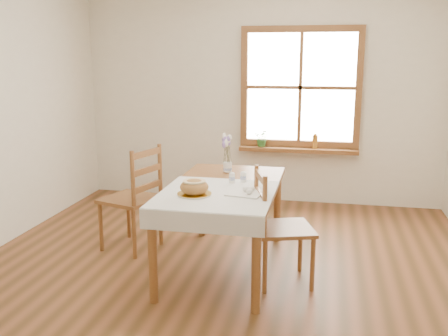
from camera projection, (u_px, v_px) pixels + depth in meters
The scene contains 18 objects.
ground at pixel (217, 281), 4.14m from camera, with size 5.00×5.00×0.00m, color brown.
room_walls at pixel (216, 73), 3.77m from camera, with size 4.60×5.10×2.65m.
window at pixel (300, 88), 6.08m from camera, with size 1.46×0.08×1.46m.
window_sill at pixel (298, 150), 6.18m from camera, with size 1.46×0.20×0.05m.
dining_table at pixel (224, 195), 4.28m from camera, with size 0.90×1.60×0.75m.
table_linen at pixel (216, 194), 3.97m from camera, with size 0.91×0.99×0.01m, color silver.
chair_left at pixel (130, 197), 4.77m from camera, with size 0.47×0.49×1.01m, color brown, non-canonical shape.
chair_right at pixel (284, 227), 4.04m from camera, with size 0.44×0.47×0.95m, color brown, non-canonical shape.
bread_plate at pixel (194, 194), 3.92m from camera, with size 0.26×0.26×0.01m, color silver.
bread_loaf at pixel (194, 186), 3.91m from camera, with size 0.23×0.23×0.12m, color #A7753B.
egg_napkin at pixel (245, 193), 3.95m from camera, with size 0.27×0.23×0.01m, color silver.
eggs at pixel (245, 190), 3.94m from camera, with size 0.21×0.19×0.05m, color silver, non-canonical shape.
salt_shaker at pixel (232, 177), 4.28m from camera, with size 0.05×0.05×0.10m, color silver.
pepper_shaker at pixel (243, 177), 4.31m from camera, with size 0.05×0.05×0.10m, color silver.
flower_vase at pixel (227, 168), 4.71m from camera, with size 0.08×0.08×0.09m, color silver.
lavender_bouquet at pixel (227, 149), 4.67m from camera, with size 0.14×0.14×0.27m, color #7F60AB, non-canonical shape.
potted_plant at pixel (262, 140), 6.25m from camera, with size 0.19×0.21×0.17m, color #316829.
amber_bottle at pixel (315, 141), 6.11m from camera, with size 0.07×0.07×0.18m, color #A2651D.
Camera 1 is at (0.84, -3.74, 1.83)m, focal length 40.00 mm.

